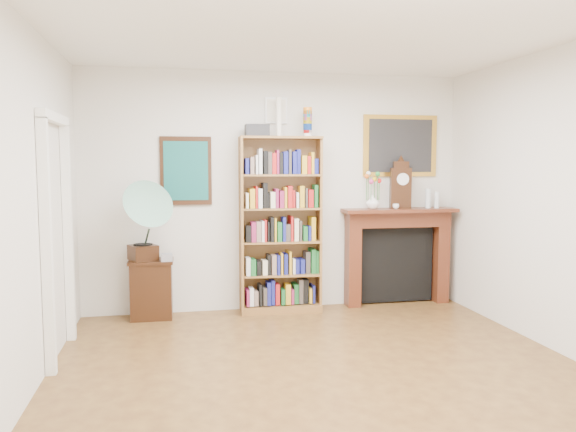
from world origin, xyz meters
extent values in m
cube|color=#4B2D16|center=(0.00, 0.00, -0.01)|extent=(4.50, 5.00, 0.01)
cube|color=white|center=(0.00, 0.00, 2.80)|extent=(4.50, 5.00, 0.01)
cube|color=silver|center=(0.00, 2.50, 1.40)|extent=(4.50, 0.01, 2.80)
cube|color=silver|center=(0.00, -2.50, 1.40)|extent=(4.50, 0.01, 2.80)
cube|color=silver|center=(-2.25, 0.00, 1.40)|extent=(0.01, 5.00, 2.80)
cube|color=white|center=(-2.21, 0.73, 1.05)|extent=(0.08, 0.08, 2.10)
cube|color=white|center=(-2.21, 1.67, 1.05)|extent=(0.08, 0.08, 2.10)
cube|color=white|center=(-2.21, 1.20, 2.13)|extent=(0.08, 1.02, 0.08)
cube|color=black|center=(-1.05, 2.48, 1.65)|extent=(0.58, 0.03, 0.78)
cube|color=#135B5A|center=(-1.05, 2.46, 1.65)|extent=(0.50, 0.01, 0.67)
cube|color=white|center=(0.00, 2.48, 2.35)|extent=(0.26, 0.03, 0.30)
cube|color=silver|center=(0.00, 2.46, 2.35)|extent=(0.22, 0.01, 0.26)
cube|color=gold|center=(1.55, 2.48, 1.95)|extent=(0.95, 0.03, 0.75)
cube|color=#262628|center=(1.55, 2.46, 1.95)|extent=(0.82, 0.01, 0.65)
cube|color=brown|center=(-0.43, 2.31, 1.02)|extent=(0.05, 0.33, 2.04)
cube|color=brown|center=(0.48, 2.31, 1.02)|extent=(0.05, 0.33, 2.04)
cube|color=brown|center=(0.02, 2.31, 2.03)|extent=(0.96, 0.40, 0.03)
cube|color=brown|center=(0.02, 2.31, 0.04)|extent=(0.96, 0.40, 0.09)
cube|color=brown|center=(0.02, 2.47, 1.02)|extent=(0.94, 0.08, 2.04)
cube|color=brown|center=(0.02, 2.31, 0.44)|extent=(0.90, 0.37, 0.02)
cube|color=brown|center=(0.02, 2.31, 0.83)|extent=(0.90, 0.37, 0.02)
cube|color=brown|center=(0.02, 2.31, 1.21)|extent=(0.90, 0.37, 0.02)
cube|color=brown|center=(0.02, 2.31, 1.60)|extent=(0.90, 0.37, 0.02)
cube|color=black|center=(-1.45, 2.30, 0.33)|extent=(0.50, 0.37, 0.66)
cube|color=#462010|center=(0.92, 2.38, 0.57)|extent=(0.16, 0.21, 1.15)
cube|color=#462010|center=(2.07, 2.38, 0.57)|extent=(0.16, 0.21, 1.15)
cube|color=#462010|center=(1.50, 2.38, 1.05)|extent=(1.31, 0.23, 0.19)
cube|color=#462010|center=(1.50, 2.33, 1.17)|extent=(1.41, 0.35, 0.04)
cube|color=black|center=(1.50, 2.44, 0.48)|extent=(0.95, 0.09, 0.92)
cube|color=black|center=(-1.54, 2.32, 0.75)|extent=(0.36, 0.36, 0.17)
cylinder|color=black|center=(-1.54, 2.32, 0.84)|extent=(0.28, 0.28, 0.01)
cone|color=#2F4437|center=(-1.54, 2.15, 1.21)|extent=(0.77, 0.84, 0.70)
cube|color=#A6A5B1|center=(-1.28, 2.19, 0.70)|extent=(0.13, 0.13, 0.08)
cube|color=black|center=(1.52, 2.38, 1.43)|extent=(0.27, 0.18, 0.49)
cylinder|color=white|center=(1.52, 2.31, 1.55)|extent=(0.14, 0.04, 0.15)
cube|color=black|center=(1.52, 2.38, 1.71)|extent=(0.20, 0.15, 0.09)
imported|color=white|center=(1.16, 2.35, 1.27)|extent=(0.20, 0.20, 0.17)
imported|color=white|center=(1.43, 2.30, 1.22)|extent=(0.09, 0.09, 0.06)
cylinder|color=silver|center=(1.88, 2.36, 1.31)|extent=(0.07, 0.07, 0.24)
cylinder|color=silver|center=(1.98, 2.33, 1.29)|extent=(0.06, 0.06, 0.20)
camera|label=1|loc=(-1.18, -4.05, 1.73)|focal=35.00mm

